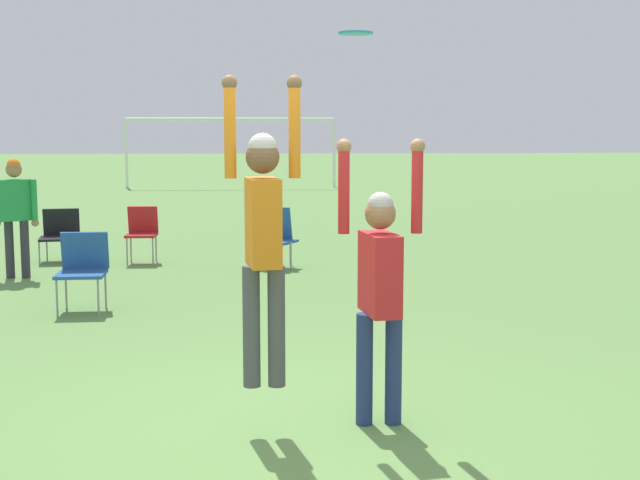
{
  "coord_description": "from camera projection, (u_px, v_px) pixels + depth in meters",
  "views": [
    {
      "loc": [
        -0.08,
        -5.95,
        2.13
      ],
      "look_at": [
        0.29,
        0.4,
        1.3
      ],
      "focal_mm": 50.0,
      "sensor_mm": 36.0,
      "label": 1
    }
  ],
  "objects": [
    {
      "name": "camping_chair_2",
      "position": [
        142.0,
        229.0,
        13.72
      ],
      "size": [
        0.47,
        0.5,
        0.87
      ],
      "rotation": [
        0.0,
        0.0,
        3.12
      ],
      "color": "gray",
      "rests_on": "ground_plane"
    },
    {
      "name": "ground_plane",
      "position": [
        281.0,
        434.0,
        6.16
      ],
      "size": [
        120.0,
        120.0,
        0.0
      ],
      "primitive_type": "plane",
      "color": "#608C47"
    },
    {
      "name": "person_spectator_near",
      "position": [
        15.0,
        207.0,
        12.3
      ],
      "size": [
        0.62,
        0.41,
        1.66
      ],
      "rotation": [
        0.0,
        0.0,
        0.54
      ],
      "color": "#2D2D38",
      "rests_on": "ground_plane"
    },
    {
      "name": "person_jumping",
      "position": [
        263.0,
        225.0,
        6.01
      ],
      "size": [
        0.53,
        0.41,
        2.12
      ],
      "rotation": [
        0.0,
        0.0,
        1.73
      ],
      "color": "#4C4C51",
      "rests_on": "ground_plane"
    },
    {
      "name": "person_defending",
      "position": [
        380.0,
        276.0,
        6.23
      ],
      "size": [
        0.61,
        0.49,
        2.03
      ],
      "rotation": [
        0.0,
        0.0,
        -1.41
      ],
      "color": "navy",
      "rests_on": "ground_plane"
    },
    {
      "name": "camping_chair_0",
      "position": [
        59.0,
        232.0,
        13.91
      ],
      "size": [
        0.64,
        0.68,
        0.81
      ],
      "rotation": [
        0.0,
        0.0,
        3.3
      ],
      "color": "gray",
      "rests_on": "ground_plane"
    },
    {
      "name": "camping_chair_3",
      "position": [
        83.0,
        265.0,
        10.18
      ],
      "size": [
        0.55,
        0.59,
        0.9
      ],
      "rotation": [
        0.0,
        0.0,
        3.18
      ],
      "color": "gray",
      "rests_on": "ground_plane"
    },
    {
      "name": "frisbee",
      "position": [
        356.0,
        33.0,
        5.78
      ],
      "size": [
        0.23,
        0.23,
        0.02
      ],
      "color": "#2D9EDB"
    },
    {
      "name": "camping_chair_1",
      "position": [
        276.0,
        233.0,
        13.32
      ],
      "size": [
        0.68,
        0.75,
        0.9
      ],
      "rotation": [
        0.0,
        0.0,
        2.63
      ],
      "color": "gray",
      "rests_on": "ground_plane"
    },
    {
      "name": "soccer_goal",
      "position": [
        231.0,
        133.0,
        29.97
      ],
      "size": [
        7.1,
        0.1,
        2.35
      ],
      "color": "white",
      "rests_on": "ground_plane"
    }
  ]
}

